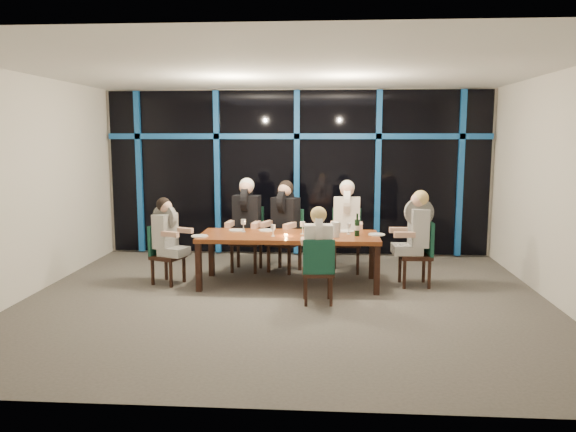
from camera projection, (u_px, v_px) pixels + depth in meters
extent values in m
plane|color=#5E5953|center=(285.00, 300.00, 7.47)|extent=(7.00, 7.00, 0.00)
cube|color=silver|center=(297.00, 173.00, 10.22)|extent=(7.00, 0.04, 3.00)
cube|color=silver|center=(255.00, 225.00, 4.29)|extent=(7.00, 0.04, 3.00)
cube|color=silver|center=(24.00, 187.00, 7.50)|extent=(0.04, 6.00, 3.00)
cube|color=silver|center=(563.00, 190.00, 7.02)|extent=(0.04, 6.00, 3.00)
cube|color=white|center=(285.00, 69.00, 7.04)|extent=(7.00, 6.00, 0.04)
cube|color=black|center=(297.00, 173.00, 10.16)|extent=(6.86, 0.04, 2.94)
cube|color=#134C96|center=(139.00, 172.00, 10.31)|extent=(0.10, 0.10, 2.94)
cube|color=#134C96|center=(217.00, 173.00, 10.21)|extent=(0.10, 0.10, 2.94)
cube|color=#134C96|center=(297.00, 173.00, 10.11)|extent=(0.10, 0.10, 2.94)
cube|color=#134C96|center=(378.00, 174.00, 10.01)|extent=(0.10, 0.10, 2.94)
cube|color=#134C96|center=(460.00, 174.00, 9.91)|extent=(0.10, 0.10, 2.94)
cube|color=#134C96|center=(297.00, 136.00, 10.01)|extent=(6.86, 0.10, 0.10)
cube|color=#FF2D14|center=(358.00, 137.00, 10.30)|extent=(0.60, 0.05, 0.35)
cube|color=brown|center=(289.00, 236.00, 8.16)|extent=(2.60, 1.00, 0.06)
cube|color=black|center=(199.00, 267.00, 7.86)|extent=(0.08, 0.08, 0.69)
cube|color=black|center=(377.00, 270.00, 7.69)|extent=(0.08, 0.08, 0.69)
cube|color=black|center=(211.00, 254.00, 8.73)|extent=(0.08, 0.08, 0.69)
cube|color=black|center=(372.00, 256.00, 8.56)|extent=(0.08, 0.08, 0.69)
cube|color=black|center=(246.00, 242.00, 9.05)|extent=(0.53, 0.53, 0.06)
cube|color=#19523D|center=(250.00, 222.00, 9.22)|extent=(0.48, 0.11, 0.53)
cube|color=black|center=(232.00, 259.00, 8.94)|extent=(0.05, 0.05, 0.44)
cube|color=black|center=(255.00, 260.00, 8.87)|extent=(0.05, 0.05, 0.44)
cube|color=black|center=(238.00, 254.00, 9.31)|extent=(0.05, 0.05, 0.44)
cube|color=black|center=(261.00, 255.00, 9.24)|extent=(0.05, 0.05, 0.44)
cube|color=black|center=(284.00, 243.00, 9.00)|extent=(0.61, 0.61, 0.06)
cube|color=#19523D|center=(290.00, 224.00, 9.14)|extent=(0.44, 0.24, 0.52)
cube|color=black|center=(269.00, 259.00, 8.96)|extent=(0.05, 0.05, 0.43)
cube|color=black|center=(289.00, 262.00, 8.79)|extent=(0.05, 0.05, 0.43)
cube|color=black|center=(280.00, 255.00, 9.29)|extent=(0.05, 0.05, 0.43)
cube|color=black|center=(300.00, 257.00, 9.11)|extent=(0.05, 0.05, 0.43)
cube|color=black|center=(346.00, 243.00, 8.98)|extent=(0.49, 0.49, 0.06)
cube|color=#19523D|center=(347.00, 224.00, 9.15)|extent=(0.47, 0.07, 0.52)
cube|color=black|center=(334.00, 261.00, 8.86)|extent=(0.04, 0.04, 0.43)
cube|color=black|center=(358.00, 261.00, 8.81)|extent=(0.04, 0.04, 0.43)
cube|color=black|center=(335.00, 256.00, 9.22)|extent=(0.04, 0.04, 0.43)
cube|color=black|center=(358.00, 256.00, 9.18)|extent=(0.04, 0.04, 0.43)
cube|color=black|center=(168.00, 257.00, 8.26)|extent=(0.52, 0.52, 0.05)
cube|color=#19523D|center=(158.00, 240.00, 8.30)|extent=(0.18, 0.40, 0.45)
cube|color=black|center=(171.00, 275.00, 8.08)|extent=(0.05, 0.05, 0.38)
cube|color=black|center=(184.00, 270.00, 8.37)|extent=(0.05, 0.05, 0.38)
cube|color=black|center=(153.00, 272.00, 8.21)|extent=(0.05, 0.05, 0.38)
cube|color=black|center=(166.00, 268.00, 8.51)|extent=(0.05, 0.05, 0.38)
cube|color=black|center=(415.00, 256.00, 8.15)|extent=(0.47, 0.47, 0.06)
cube|color=#19523D|center=(429.00, 238.00, 8.11)|extent=(0.08, 0.45, 0.49)
cube|color=black|center=(400.00, 269.00, 8.36)|extent=(0.04, 0.04, 0.41)
cube|color=black|center=(404.00, 275.00, 8.01)|extent=(0.04, 0.04, 0.41)
cube|color=black|center=(424.00, 269.00, 8.35)|extent=(0.04, 0.04, 0.41)
cube|color=black|center=(429.00, 275.00, 8.00)|extent=(0.04, 0.04, 0.41)
cube|color=black|center=(318.00, 272.00, 7.32)|extent=(0.44, 0.44, 0.05)
cube|color=#19523D|center=(319.00, 257.00, 7.11)|extent=(0.41, 0.08, 0.45)
cube|color=black|center=(329.00, 285.00, 7.51)|extent=(0.04, 0.04, 0.38)
cube|color=black|center=(305.00, 285.00, 7.51)|extent=(0.04, 0.04, 0.38)
cube|color=black|center=(331.00, 292.00, 7.19)|extent=(0.04, 0.04, 0.38)
cube|color=black|center=(306.00, 292.00, 7.19)|extent=(0.04, 0.04, 0.38)
cube|color=black|center=(244.00, 237.00, 8.91)|extent=(0.43, 0.48, 0.15)
cube|color=black|center=(247.00, 214.00, 9.03)|extent=(0.45, 0.30, 0.59)
cylinder|color=black|center=(247.00, 199.00, 8.99)|extent=(0.16, 0.45, 0.44)
sphere|color=tan|center=(246.00, 188.00, 8.95)|extent=(0.22, 0.22, 0.22)
sphere|color=silver|center=(247.00, 185.00, 8.98)|extent=(0.24, 0.24, 0.24)
cube|color=tan|center=(230.00, 224.00, 8.84)|extent=(0.12, 0.32, 0.08)
cube|color=tan|center=(256.00, 225.00, 8.76)|extent=(0.12, 0.32, 0.08)
cube|color=black|center=(281.00, 238.00, 8.88)|extent=(0.52, 0.55, 0.14)
cube|color=black|center=(286.00, 215.00, 8.97)|extent=(0.48, 0.39, 0.58)
cylinder|color=black|center=(286.00, 201.00, 8.94)|extent=(0.27, 0.44, 0.43)
sphere|color=tan|center=(285.00, 190.00, 8.90)|extent=(0.22, 0.22, 0.22)
sphere|color=black|center=(286.00, 188.00, 8.93)|extent=(0.24, 0.24, 0.24)
cube|color=tan|center=(267.00, 224.00, 8.87)|extent=(0.20, 0.32, 0.08)
cube|color=tan|center=(290.00, 226.00, 8.68)|extent=(0.20, 0.32, 0.08)
cube|color=white|center=(346.00, 238.00, 8.85)|extent=(0.39, 0.45, 0.14)
cube|color=white|center=(347.00, 215.00, 8.96)|extent=(0.42, 0.27, 0.58)
cylinder|color=white|center=(347.00, 201.00, 8.93)|extent=(0.12, 0.44, 0.43)
sphere|color=tan|center=(347.00, 190.00, 8.88)|extent=(0.22, 0.22, 0.22)
sphere|color=silver|center=(347.00, 187.00, 8.92)|extent=(0.24, 0.24, 0.24)
cube|color=tan|center=(333.00, 225.00, 8.76)|extent=(0.10, 0.31, 0.08)
cube|color=tan|center=(360.00, 225.00, 8.71)|extent=(0.10, 0.31, 0.08)
cube|color=black|center=(174.00, 251.00, 8.20)|extent=(0.47, 0.44, 0.13)
cube|color=black|center=(165.00, 231.00, 8.22)|extent=(0.33, 0.41, 0.50)
cylinder|color=black|center=(165.00, 217.00, 8.19)|extent=(0.39, 0.22, 0.38)
sphere|color=tan|center=(165.00, 206.00, 8.16)|extent=(0.19, 0.19, 0.19)
sphere|color=black|center=(163.00, 204.00, 8.17)|extent=(0.21, 0.21, 0.21)
cube|color=tan|center=(170.00, 234.00, 7.97)|extent=(0.28, 0.16, 0.07)
cube|color=tan|center=(185.00, 230.00, 8.30)|extent=(0.28, 0.16, 0.07)
cube|color=black|center=(407.00, 249.00, 8.13)|extent=(0.43, 0.38, 0.14)
cube|color=black|center=(418.00, 227.00, 8.09)|extent=(0.26, 0.41, 0.55)
cylinder|color=black|center=(419.00, 212.00, 8.06)|extent=(0.42, 0.12, 0.41)
sphere|color=tan|center=(418.00, 200.00, 8.03)|extent=(0.21, 0.21, 0.21)
sphere|color=tan|center=(421.00, 198.00, 8.03)|extent=(0.23, 0.23, 0.23)
cube|color=tan|center=(399.00, 230.00, 8.29)|extent=(0.30, 0.10, 0.08)
cube|color=tan|center=(405.00, 235.00, 7.90)|extent=(0.30, 0.10, 0.08)
cube|color=white|center=(317.00, 264.00, 7.41)|extent=(0.35, 0.40, 0.13)
cube|color=white|center=(318.00, 244.00, 7.23)|extent=(0.38, 0.24, 0.50)
cylinder|color=white|center=(318.00, 229.00, 7.20)|extent=(0.12, 0.38, 0.38)
sphere|color=tan|center=(318.00, 216.00, 7.19)|extent=(0.19, 0.19, 0.19)
sphere|color=tan|center=(319.00, 214.00, 7.15)|extent=(0.21, 0.21, 0.21)
cube|color=tan|center=(331.00, 241.00, 7.44)|extent=(0.09, 0.27, 0.07)
cube|color=tan|center=(304.00, 241.00, 7.44)|extent=(0.09, 0.27, 0.07)
cylinder|color=white|center=(237.00, 230.00, 8.47)|extent=(0.24, 0.24, 0.01)
cylinder|color=white|center=(267.00, 230.00, 8.47)|extent=(0.24, 0.24, 0.01)
cylinder|color=white|center=(346.00, 231.00, 8.39)|extent=(0.24, 0.24, 0.01)
cylinder|color=white|center=(200.00, 236.00, 7.98)|extent=(0.24, 0.24, 0.01)
cylinder|color=white|center=(377.00, 234.00, 8.11)|extent=(0.24, 0.24, 0.01)
cylinder|color=white|center=(315.00, 238.00, 7.82)|extent=(0.24, 0.24, 0.01)
cylinder|color=black|center=(357.00, 228.00, 8.02)|extent=(0.07, 0.07, 0.24)
cylinder|color=black|center=(357.00, 217.00, 8.00)|extent=(0.03, 0.03, 0.09)
cylinder|color=silver|center=(357.00, 228.00, 8.02)|extent=(0.07, 0.07, 0.07)
cylinder|color=silver|center=(335.00, 230.00, 7.93)|extent=(0.12, 0.12, 0.21)
cylinder|color=silver|center=(340.00, 228.00, 7.92)|extent=(0.02, 0.02, 0.15)
cylinder|color=#F79A4A|center=(286.00, 235.00, 8.02)|extent=(0.05, 0.05, 0.03)
cylinder|color=silver|center=(273.00, 236.00, 8.01)|extent=(0.06, 0.06, 0.01)
cylinder|color=silver|center=(273.00, 233.00, 8.00)|extent=(0.01, 0.01, 0.10)
cylinder|color=silver|center=(273.00, 227.00, 7.99)|extent=(0.07, 0.07, 0.07)
cylinder|color=white|center=(303.00, 234.00, 8.18)|extent=(0.07, 0.07, 0.01)
cylinder|color=white|center=(303.00, 230.00, 8.18)|extent=(0.01, 0.01, 0.11)
cylinder|color=white|center=(303.00, 224.00, 8.16)|extent=(0.07, 0.07, 0.07)
cylinder|color=silver|center=(324.00, 235.00, 8.06)|extent=(0.06, 0.06, 0.01)
cylinder|color=silver|center=(324.00, 232.00, 8.06)|extent=(0.01, 0.01, 0.10)
cylinder|color=silver|center=(324.00, 226.00, 8.04)|extent=(0.07, 0.07, 0.07)
cylinder|color=white|center=(243.00, 232.00, 8.36)|extent=(0.07, 0.07, 0.01)
cylinder|color=white|center=(243.00, 228.00, 8.36)|extent=(0.01, 0.01, 0.11)
cylinder|color=white|center=(243.00, 222.00, 8.34)|extent=(0.07, 0.07, 0.08)
cylinder|color=silver|center=(349.00, 234.00, 8.17)|extent=(0.06, 0.06, 0.01)
cylinder|color=silver|center=(349.00, 231.00, 8.16)|extent=(0.01, 0.01, 0.09)
cylinder|color=silver|center=(349.00, 225.00, 8.15)|extent=(0.06, 0.06, 0.07)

